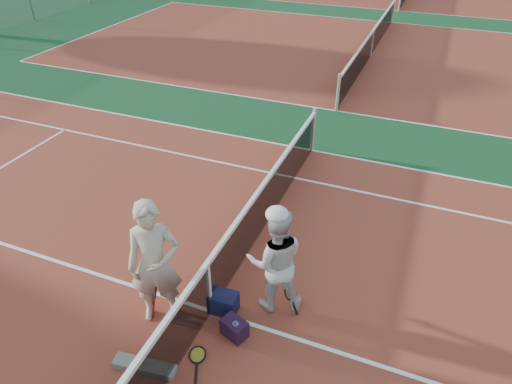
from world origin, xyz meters
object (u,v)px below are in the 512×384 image
racket_red (156,304)px  player_b (276,261)px  net_main (209,288)px  racket_black_held (288,299)px  sports_bag_purple (234,328)px  racket_spare (197,355)px  player_a (155,264)px  sports_bag_navy (223,303)px  water_bottle (236,331)px

racket_red → player_b: bearing=13.2°
net_main → racket_black_held: bearing=21.3°
sports_bag_purple → racket_spare: bearing=-123.5°
sports_bag_purple → racket_black_held: bearing=50.6°
net_main → player_a: 0.89m
sports_bag_navy → water_bottle: sports_bag_navy is taller
racket_red → racket_spare: bearing=-41.2°
net_main → player_a: bearing=-154.5°
sports_bag_navy → water_bottle: (0.38, -0.39, -0.02)m
sports_bag_purple → net_main: bearing=152.7°
racket_red → racket_black_held: bearing=7.0°
racket_red → water_bottle: 1.25m
racket_black_held → racket_spare: (-0.90, -1.19, -0.27)m
net_main → racket_spare: size_ratio=18.30×
player_a → racket_black_held: bearing=-5.3°
player_a → player_b: 1.72m
racket_black_held → sports_bag_purple: racket_black_held is taller
player_a → water_bottle: (1.21, 0.01, -0.87)m
racket_spare → sports_bag_navy: size_ratio=1.42×
water_bottle → racket_spare: bearing=-127.9°
net_main → water_bottle: net_main is taller
player_b → racket_black_held: size_ratio=3.08×
racket_black_held → player_a: bearing=17.3°
sports_bag_purple → water_bottle: size_ratio=1.19×
sports_bag_purple → player_a: bearing=-177.7°
player_b → racket_black_held: 0.65m
racket_red → racket_black_held: 1.95m
player_a → player_b: size_ratio=1.16×
net_main → sports_bag_navy: net_main is taller
player_a → racket_red: bearing=-137.0°
player_a → player_b: (1.49, 0.83, -0.14)m
sports_bag_navy → player_a: bearing=-153.9°
player_a → racket_red: player_a is taller
racket_spare → racket_red: bearing=42.0°
player_a → racket_red: (-0.03, -0.09, -0.72)m
sports_bag_navy → racket_spare: bearing=-89.5°
player_b → sports_bag_navy: size_ratio=4.16×
player_b → sports_bag_navy: 1.07m
racket_spare → water_bottle: bearing=-62.7°
net_main → player_b: 1.05m
player_a → sports_bag_purple: bearing=-25.9°
racket_black_held → sports_bag_navy: racket_black_held is taller
sports_bag_purple → racket_red: bearing=-173.4°
net_main → player_b: (0.84, 0.52, 0.37)m
player_b → racket_spare: bearing=39.8°
sports_bag_navy → sports_bag_purple: size_ratio=1.19×
player_a → sports_bag_navy: bearing=-2.1°
net_main → player_a: size_ratio=5.38×
net_main → player_a: player_a is taller
racket_spare → sports_bag_navy: (-0.01, 0.87, 0.15)m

